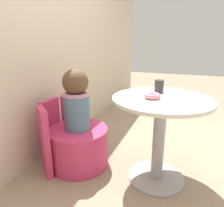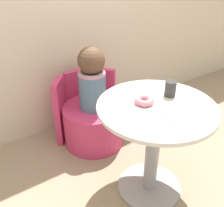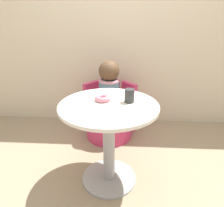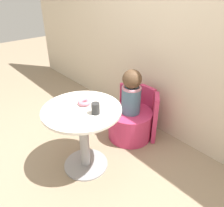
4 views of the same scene
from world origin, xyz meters
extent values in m
plane|color=gray|center=(0.00, 0.00, 0.00)|extent=(12.00, 12.00, 0.00)
cylinder|color=#99999E|center=(-0.05, 0.00, 0.01)|extent=(0.46, 0.46, 0.02)
cylinder|color=#99999E|center=(-0.05, 0.00, 0.34)|extent=(0.09, 0.09, 0.65)
cylinder|color=silver|center=(-0.05, 0.00, 0.68)|extent=(0.73, 0.73, 0.02)
cylinder|color=#C63360|center=(-0.10, 0.70, 0.18)|extent=(0.53, 0.53, 0.35)
cube|color=#C63360|center=(-0.10, 0.99, 0.29)|extent=(0.22, 0.05, 0.59)
cube|color=#C63360|center=(0.12, 0.88, 0.29)|extent=(0.18, 0.20, 0.59)
cube|color=#C63360|center=(-0.32, 0.88, 0.29)|extent=(0.18, 0.20, 0.59)
cylinder|color=slate|center=(-0.10, 0.70, 0.51)|extent=(0.22, 0.22, 0.32)
torus|color=pink|center=(-0.10, 0.70, 0.67)|extent=(0.22, 0.22, 0.04)
sphere|color=brown|center=(-0.10, 0.70, 0.77)|extent=(0.22, 0.22, 0.22)
torus|color=pink|center=(-0.10, 0.06, 0.71)|extent=(0.12, 0.12, 0.04)
cylinder|color=#2D2D2D|center=(0.10, 0.05, 0.75)|extent=(0.07, 0.07, 0.10)
cube|color=silver|center=(-0.08, -0.12, 0.70)|extent=(0.14, 0.14, 0.01)
camera|label=1|loc=(-1.50, -0.17, 1.08)|focal=32.00mm
camera|label=2|loc=(-1.04, -0.97, 1.49)|focal=42.00mm
camera|label=3|loc=(0.05, -1.33, 1.26)|focal=32.00mm
camera|label=4|loc=(1.41, -0.91, 1.71)|focal=35.00mm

